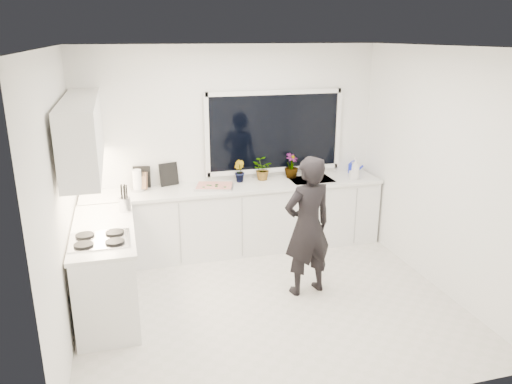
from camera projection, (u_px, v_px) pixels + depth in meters
name	position (u px, v px, depth m)	size (l,w,h in m)	color
floor	(268.00, 303.00, 5.49)	(4.00, 3.50, 0.02)	beige
wall_back	(231.00, 148.00, 6.70)	(4.00, 0.02, 2.70)	white
wall_left	(59.00, 201.00, 4.57)	(0.02, 3.50, 2.70)	white
wall_right	(440.00, 171.00, 5.59)	(0.02, 3.50, 2.70)	white
ceiling	(270.00, 46.00, 4.67)	(4.00, 3.50, 0.02)	white
window	(274.00, 132.00, 6.76)	(1.80, 0.02, 1.00)	black
base_cabinets_back	(237.00, 220.00, 6.69)	(3.92, 0.58, 0.88)	white
base_cabinets_left	(107.00, 270.00, 5.25)	(0.58, 1.60, 0.88)	white
countertop_back	(237.00, 187.00, 6.54)	(3.94, 0.62, 0.04)	silver
countertop_left	(103.00, 229.00, 5.12)	(0.62, 1.60, 0.04)	silver
upper_cabinets	(83.00, 132.00, 5.12)	(0.34, 2.10, 0.70)	white
sink	(311.00, 183.00, 6.83)	(0.58, 0.42, 0.14)	silver
faucet	(306.00, 168.00, 6.96)	(0.03, 0.03, 0.22)	silver
stovetop	(100.00, 239.00, 4.78)	(0.56, 0.48, 0.03)	black
person	(308.00, 226.00, 5.48)	(0.58, 0.38, 1.59)	black
pizza_tray	(214.00, 187.00, 6.44)	(0.49, 0.36, 0.03)	silver
pizza	(214.00, 185.00, 6.43)	(0.45, 0.32, 0.01)	red
watering_can	(353.00, 168.00, 7.12)	(0.14, 0.14, 0.13)	#1422BF
paper_towel_roll	(137.00, 181.00, 6.28)	(0.11, 0.11, 0.26)	white
knife_block	(142.00, 181.00, 6.33)	(0.13, 0.10, 0.22)	olive
utensil_crock	(125.00, 205.00, 5.56)	(0.13, 0.13, 0.16)	silver
picture_frame_large	(142.00, 177.00, 6.42)	(0.22, 0.02, 0.28)	black
picture_frame_small	(169.00, 174.00, 6.50)	(0.25, 0.02, 0.30)	black
herb_plants	(268.00, 168.00, 6.77)	(0.96, 0.34, 0.34)	#26662D
soap_bottles	(355.00, 170.00, 6.78)	(0.16, 0.14, 0.30)	#D8BF66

